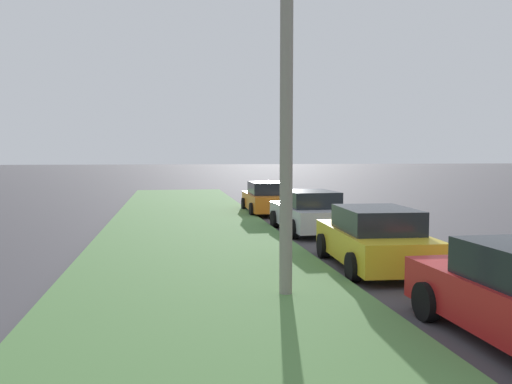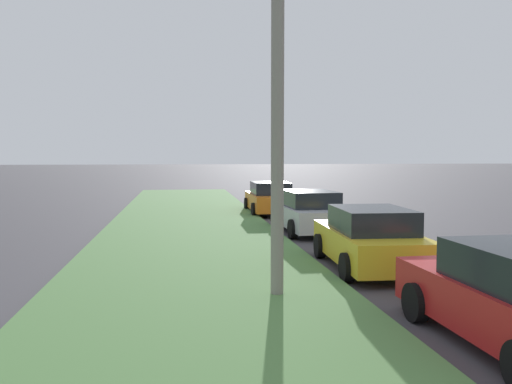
% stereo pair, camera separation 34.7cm
% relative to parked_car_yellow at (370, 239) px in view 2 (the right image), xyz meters
% --- Properties ---
extents(grass_median, '(60.00, 6.00, 0.12)m').
position_rel_parked_car_yellow_xyz_m(grass_median, '(-2.26, 4.15, -0.66)').
color(grass_median, '#517F42').
rests_on(grass_median, ground).
extents(parked_car_yellow, '(4.38, 2.18, 1.47)m').
position_rel_parked_car_yellow_xyz_m(parked_car_yellow, '(0.00, 0.00, 0.00)').
color(parked_car_yellow, gold).
rests_on(parked_car_yellow, ground).
extents(parked_car_silver, '(4.36, 2.13, 1.47)m').
position_rel_parked_car_yellow_xyz_m(parked_car_silver, '(5.95, 0.02, 0.00)').
color(parked_car_silver, '#B2B5BA').
rests_on(parked_car_silver, ground).
extents(parked_car_orange, '(4.31, 2.05, 1.47)m').
position_rel_parked_car_yellow_xyz_m(parked_car_orange, '(11.96, 0.38, 0.00)').
color(parked_car_orange, orange).
rests_on(parked_car_orange, ground).
extents(streetlight, '(0.44, 2.88, 7.50)m').
position_rel_parked_car_yellow_xyz_m(streetlight, '(-2.38, 2.33, 3.67)').
color(streetlight, gray).
rests_on(streetlight, ground).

